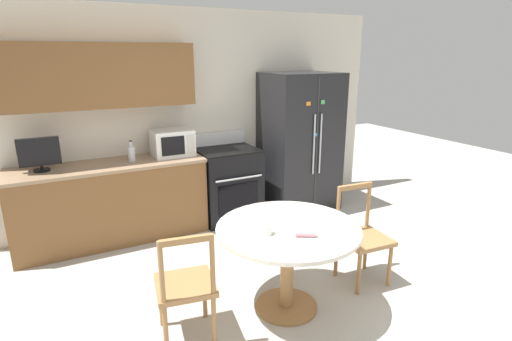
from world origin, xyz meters
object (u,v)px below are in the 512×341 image
Objects in this scene: refrigerator at (300,142)px; dining_chair_right at (362,237)px; oven_range at (228,183)px; counter_bottle at (131,153)px; microwave at (172,143)px; candle_glass at (266,230)px; dining_chair_left at (186,286)px; countertop_tv at (39,153)px.

refrigerator is 2.03× the size of dining_chair_right.
counter_bottle is at bearing 178.52° from oven_range.
candle_glass is at bearing -87.37° from microwave.
dining_chair_left is (-1.20, -1.98, -0.03)m from oven_range.
dining_chair_right is at bearing -106.04° from refrigerator.
counter_bottle reaches higher than candle_glass.
counter_bottle is at bearing -45.83° from dining_chair_right.
candle_glass is at bearing -74.37° from counter_bottle.
refrigerator is 2.56m from candle_glass.
counter_bottle reaches higher than oven_range.
counter_bottle is at bearing 97.86° from dining_chair_left.
dining_chair_left is at bearing -67.07° from countertop_tv.
counter_bottle is at bearing 177.51° from refrigerator.
refrigerator is at bearing -101.73° from dining_chair_right.
dining_chair_left is (0.86, -2.03, -0.65)m from countertop_tv.
counter_bottle is (-0.49, -0.05, -0.07)m from microwave.
dining_chair_left is 0.72m from candle_glass.
microwave is at bearing 175.30° from refrigerator.
countertop_tv is 3.31m from dining_chair_right.
countertop_tv reaches higher than candle_glass.
countertop_tv is at bearing -178.72° from microwave.
refrigerator reaches higher than counter_bottle.
oven_range is 1.27m from counter_bottle.
refrigerator is at bearing -3.59° from oven_range.
refrigerator is 7.79× the size of counter_bottle.
dining_chair_right reaches higher than candle_glass.
countertop_tv is 0.44× the size of dining_chair_right.
dining_chair_right is 9.75× the size of candle_glass.
counter_bottle is (-1.16, 0.03, 0.52)m from oven_range.
refrigerator is at bearing -2.49° from counter_bottle.
countertop_tv reaches higher than dining_chair_left.
counter_bottle is 0.26× the size of dining_chair_left.
oven_range is at bearing 67.98° from dining_chair_left.
refrigerator reaches higher than microwave.
oven_range is at bearing -1.23° from countertop_tv.
microwave is at bearing 92.63° from candle_glass.
dining_chair_left is (-1.70, -0.03, 0.00)m from dining_chair_right.
oven_range reaches higher than candle_glass.
dining_chair_right is at bearing -50.14° from counter_bottle.
oven_range is 11.67× the size of candle_glass.
counter_bottle is at bearing -0.90° from countertop_tv.
candle_glass is at bearing -129.12° from refrigerator.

